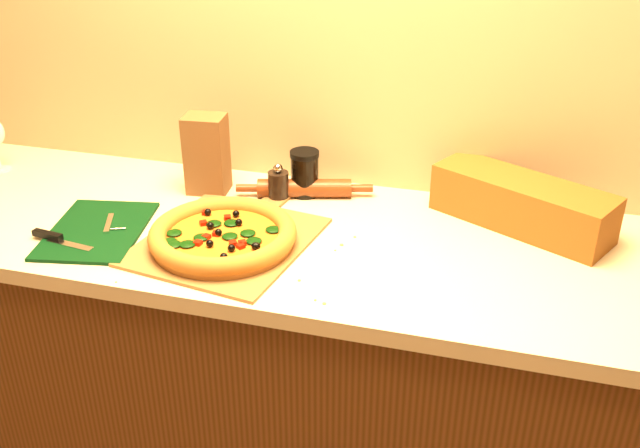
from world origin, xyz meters
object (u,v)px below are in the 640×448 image
Objects in this scene: pepper_grinder at (278,185)px; rolling_pin at (304,188)px; dark_jar at (305,173)px; pizza_peel at (230,238)px; pizza at (223,235)px; cutting_board at (96,230)px.

pepper_grinder is 0.07m from rolling_pin.
pepper_grinder is 0.83× the size of dark_jar.
pepper_grinder reaches higher than pizza_peel.
pizza is 2.76× the size of dark_jar.
pepper_grinder is at bearing -141.05° from dark_jar.
cutting_board is 0.96× the size of rolling_pin.
rolling_pin reaches higher than cutting_board.
rolling_pin is at bearing 26.57° from cutting_board.
pizza is 0.35m from dark_jar.
pizza_peel is 1.61× the size of rolling_pin.
dark_jar is (0.10, 0.29, 0.06)m from pizza_peel.
pepper_grinder is at bearing 81.18° from pizza.
cutting_board is at bearing -141.46° from dark_jar.
pizza_peel is 0.34m from cutting_board.
cutting_board is at bearing -162.18° from pizza_peel.
dark_jar is (0.06, 0.05, 0.02)m from pepper_grinder.
pizza_peel is at bearing 86.04° from pizza.
pepper_grinder reaches higher than rolling_pin.
dark_jar reaches higher than pizza_peel.
dark_jar reaches higher than pizza.
pizza is 0.33m from cutting_board.
dark_jar is at bearing 103.37° from rolling_pin.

